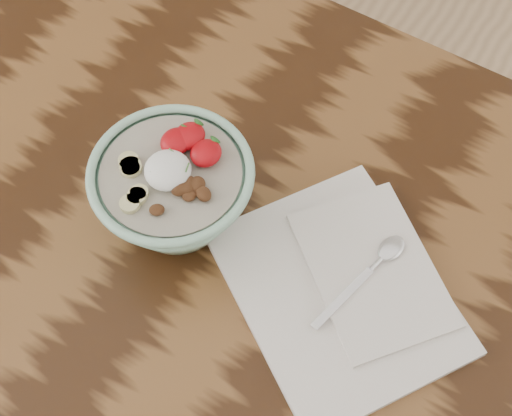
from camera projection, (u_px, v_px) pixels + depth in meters
The scene contains 4 objects.
table at pixel (191, 260), 98.34cm from camera, with size 160.00×90.00×75.00cm.
breakfast_bowl at pixel (174, 190), 85.31cm from camera, with size 19.53×19.53×13.07cm.
napkin at pixel (345, 287), 85.49cm from camera, with size 36.26×34.52×1.75cm.
spoon at pixel (379, 260), 85.71cm from camera, with size 5.22×16.19×0.85cm.
Camera 1 is at (30.40, -31.42, 154.55)cm, focal length 50.00 mm.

